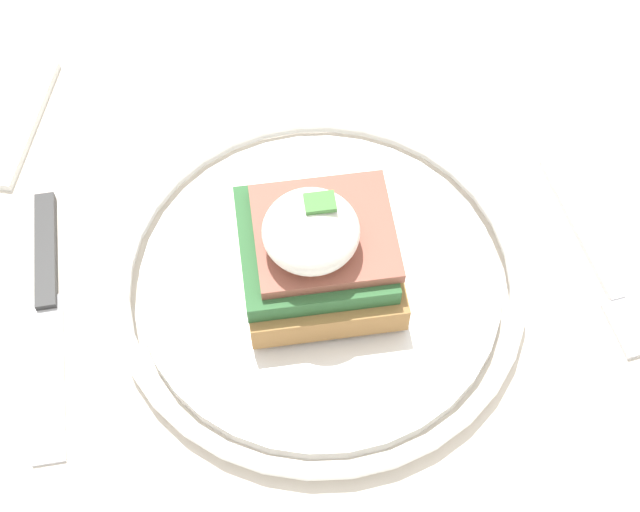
% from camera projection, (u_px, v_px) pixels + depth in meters
% --- Properties ---
extents(dining_table, '(1.02, 0.91, 0.76)m').
position_uv_depth(dining_table, '(361.00, 289.00, 0.65)').
color(dining_table, beige).
rests_on(dining_table, ground_plane).
extents(plate, '(0.24, 0.24, 0.02)m').
position_uv_depth(plate, '(320.00, 280.00, 0.52)').
color(plate, white).
rests_on(plate, dining_table).
extents(sandwich, '(0.09, 0.09, 0.07)m').
position_uv_depth(sandwich, '(317.00, 249.00, 0.49)').
color(sandwich, '#9E703D').
rests_on(sandwich, plate).
extents(fork, '(0.03, 0.14, 0.00)m').
position_uv_depth(fork, '(598.00, 263.00, 0.54)').
color(fork, silver).
rests_on(fork, dining_table).
extents(knife, '(0.02, 0.17, 0.01)m').
position_uv_depth(knife, '(47.00, 298.00, 0.52)').
color(knife, '#2D2D2D').
rests_on(knife, dining_table).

